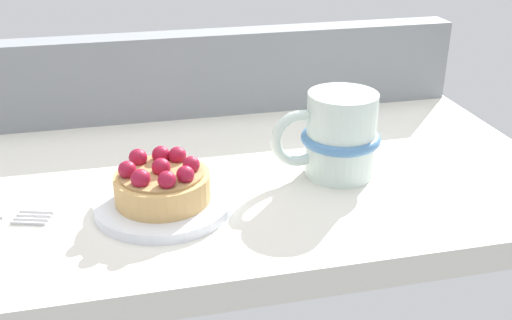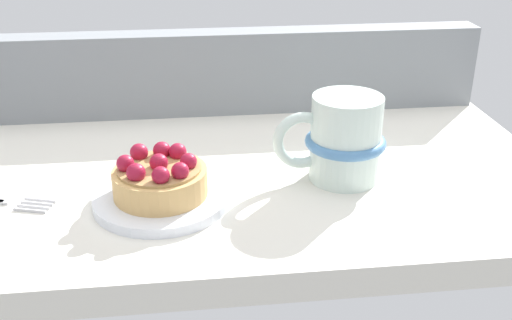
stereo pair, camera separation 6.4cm
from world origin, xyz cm
name	(u,v)px [view 1 (the left image)]	position (x,y,z in cm)	size (l,w,h in cm)	color
ground_plane	(222,182)	(0.00, 0.00, -1.57)	(75.44, 42.43, 3.15)	silver
window_rail_back	(196,74)	(0.00, 18.96, 5.72)	(73.94, 4.50, 11.44)	gray
dessert_plate	(164,204)	(-7.30, -7.59, 0.50)	(13.94, 13.94, 1.07)	silver
raspberry_tart	(162,183)	(-7.32, -7.57, 2.93)	(9.60, 9.60, 4.60)	tan
coffee_mug	(338,135)	(12.38, -4.12, 4.75)	(12.43, 8.83, 9.59)	silver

